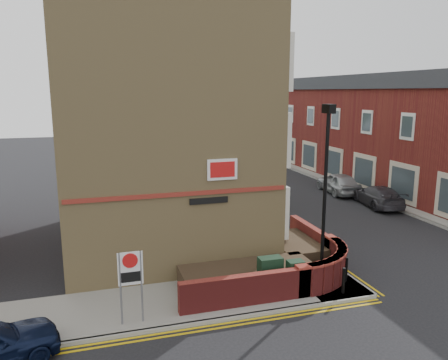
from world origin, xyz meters
TOP-DOWN VIEW (x-y plane):
  - ground at (0.00, 0.00)m, footprint 120.00×120.00m
  - pavement_corner at (-3.50, 1.50)m, footprint 13.00×3.00m
  - pavement_main at (2.00, 16.00)m, footprint 2.00×32.00m
  - pavement_far at (13.00, 13.00)m, footprint 4.00×40.00m
  - kerb_side at (-3.50, 0.00)m, footprint 13.00×0.15m
  - kerb_main_near at (3.00, 16.00)m, footprint 0.15×32.00m
  - kerb_main_far at (11.00, 13.00)m, footprint 0.15×40.00m
  - yellow_lines_side at (-3.50, -0.25)m, footprint 13.00×0.28m
  - yellow_lines_main at (3.25, 16.00)m, footprint 0.28×32.00m
  - corner_building at (-2.84, 8.00)m, footprint 8.95×10.40m
  - garden_wall at (0.00, 2.50)m, footprint 6.80×6.00m
  - lamppost at (1.60, 1.20)m, footprint 0.25×0.50m
  - utility_cabinet_large at (-0.30, 1.30)m, footprint 0.80×0.45m
  - utility_cabinet_small at (0.50, 1.00)m, footprint 0.55×0.40m
  - bollard_near at (2.00, 0.40)m, footprint 0.11×0.11m
  - bollard_far at (2.60, 1.20)m, footprint 0.11×0.11m
  - zone_sign at (-5.00, 0.50)m, footprint 0.72×0.07m
  - far_terrace at (14.50, 17.00)m, footprint 5.40×30.40m
  - far_terrace_cream at (14.50, 38.00)m, footprint 5.40×12.40m
  - tree_near at (2.00, 14.05)m, footprint 3.64×3.65m
  - tree_mid at (2.00, 22.05)m, footprint 4.03×4.03m
  - tree_far at (2.00, 30.05)m, footprint 3.81×3.81m
  - traffic_light_assembly at (2.40, 25.00)m, footprint 0.20×0.16m
  - silver_car_near at (3.60, 14.45)m, footprint 2.17×3.90m
  - red_car_main at (3.60, 17.20)m, footprint 3.85×5.53m
  - grey_car_far at (10.50, 10.31)m, footprint 2.46×4.57m
  - silver_car_far at (10.04, 14.00)m, footprint 2.14×4.39m

SIDE VIEW (x-z plane):
  - ground at x=0.00m, z-range 0.00..0.00m
  - garden_wall at x=0.00m, z-range -0.60..0.60m
  - yellow_lines_side at x=-3.50m, z-range 0.00..0.01m
  - yellow_lines_main at x=3.25m, z-range 0.00..0.01m
  - pavement_corner at x=-3.50m, z-range 0.00..0.12m
  - pavement_main at x=2.00m, z-range 0.00..0.12m
  - pavement_far at x=13.00m, z-range 0.00..0.12m
  - kerb_side at x=-3.50m, z-range 0.00..0.12m
  - kerb_main_near at x=3.00m, z-range 0.00..0.12m
  - kerb_main_far at x=11.00m, z-range 0.00..0.12m
  - bollard_near at x=2.00m, z-range 0.12..1.02m
  - bollard_far at x=2.60m, z-range 0.12..1.02m
  - silver_car_near at x=3.60m, z-range 0.00..1.22m
  - grey_car_far at x=10.50m, z-range 0.00..1.26m
  - utility_cabinet_small at x=0.50m, z-range 0.12..1.22m
  - red_car_main at x=3.60m, z-range 0.00..1.40m
  - utility_cabinet_large at x=-0.30m, z-range 0.12..1.32m
  - silver_car_far at x=10.04m, z-range 0.00..1.44m
  - zone_sign at x=-5.00m, z-range 0.54..2.74m
  - traffic_light_assembly at x=2.40m, z-range 0.68..4.88m
  - lamppost at x=1.60m, z-range 0.19..6.49m
  - far_terrace at x=14.50m, z-range 0.04..8.04m
  - far_terrace_cream at x=14.50m, z-range 0.05..8.05m
  - tree_near at x=2.00m, z-range 1.35..8.05m
  - tree_far at x=2.00m, z-range 1.41..8.42m
  - tree_mid at x=2.00m, z-range 1.49..8.91m
  - corner_building at x=-2.84m, z-range -0.57..13.03m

